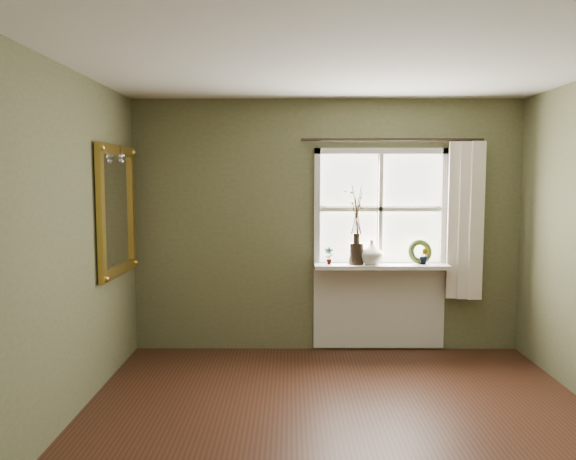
{
  "coord_description": "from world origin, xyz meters",
  "views": [
    {
      "loc": [
        -0.38,
        -3.53,
        1.8
      ],
      "look_at": [
        -0.4,
        1.55,
        1.32
      ],
      "focal_mm": 35.0,
      "sensor_mm": 36.0,
      "label": 1
    }
  ],
  "objects_px": {
    "wreath": "(420,254)",
    "gilt_mirror": "(117,210)",
    "cream_vase": "(372,252)",
    "dark_jug": "(356,254)"
  },
  "relations": [
    {
      "from": "wreath",
      "to": "gilt_mirror",
      "type": "xyz_separation_m",
      "value": [
        -2.91,
        -0.57,
        0.49
      ]
    },
    {
      "from": "cream_vase",
      "to": "gilt_mirror",
      "type": "distance_m",
      "value": 2.51
    },
    {
      "from": "cream_vase",
      "to": "wreath",
      "type": "relative_size",
      "value": 0.97
    },
    {
      "from": "dark_jug",
      "to": "wreath",
      "type": "distance_m",
      "value": 0.66
    },
    {
      "from": "cream_vase",
      "to": "wreath",
      "type": "distance_m",
      "value": 0.5
    },
    {
      "from": "wreath",
      "to": "cream_vase",
      "type": "bearing_deg",
      "value": 172.54
    },
    {
      "from": "cream_vase",
      "to": "wreath",
      "type": "xyz_separation_m",
      "value": [
        0.5,
        0.04,
        -0.03
      ]
    },
    {
      "from": "dark_jug",
      "to": "gilt_mirror",
      "type": "height_order",
      "value": "gilt_mirror"
    },
    {
      "from": "cream_vase",
      "to": "gilt_mirror",
      "type": "relative_size",
      "value": 0.21
    },
    {
      "from": "cream_vase",
      "to": "wreath",
      "type": "height_order",
      "value": "cream_vase"
    }
  ]
}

